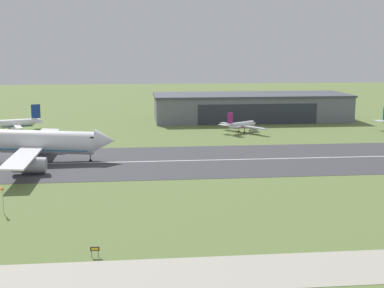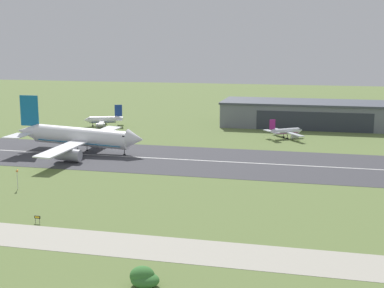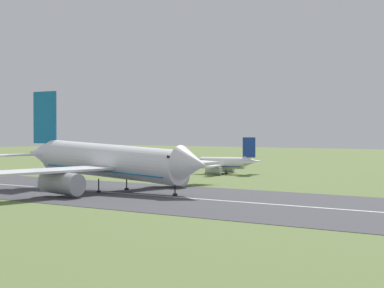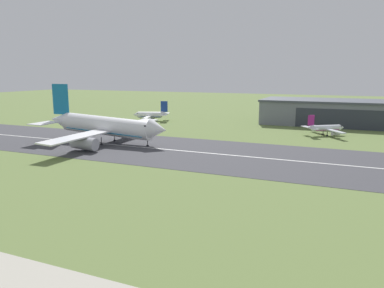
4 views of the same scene
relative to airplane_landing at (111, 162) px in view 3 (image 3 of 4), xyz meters
The scene contains 5 objects.
ground_plane 70.40m from the airplane_landing, 45.74° to the right, with size 739.82×739.82×0.00m, color olive.
runway_strip 49.34m from the airplane_landing, ahead, with size 499.82×42.87×0.06m, color #3D3D42.
runway_centreline 49.33m from the airplane_landing, ahead, with size 449.83×0.70×0.01m, color silver.
airplane_landing is the anchor object (origin of this frame).
airplane_parked_centre 60.20m from the airplane_landing, 105.05° to the left, with size 19.29×22.25×9.80m.
Camera 3 is at (52.28, -3.34, 11.80)m, focal length 70.00 mm.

